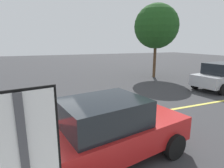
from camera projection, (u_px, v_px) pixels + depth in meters
The scene contains 5 objects.
ground_plane at pixel (43, 132), 5.97m from camera, with size 80.00×80.00×0.00m, color #38383A.
lane_marking_centre at pixel (125, 117), 7.08m from camera, with size 28.00×0.16×0.01m, color #E0D14C.
car_silver_approaching at pixel (222, 76), 11.33m from camera, with size 4.34×2.36×1.64m.
car_red_mid_road at pixel (109, 130), 4.40m from camera, with size 4.18×2.49×1.57m.
tree_left_verge at pixel (156, 26), 14.62m from camera, with size 3.53×3.53×5.90m.
Camera 1 is at (-0.01, -5.92, 2.83)m, focal length 29.24 mm.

